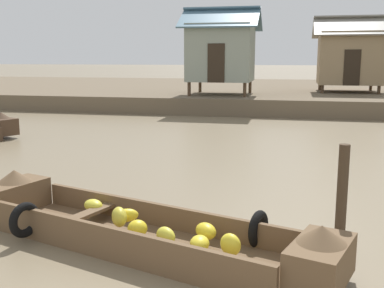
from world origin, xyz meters
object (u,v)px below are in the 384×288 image
(banana_boat, at_px, (139,229))
(stilt_house_left, at_px, (221,52))
(mooring_post, at_px, (342,202))
(stilt_house_mid_left, at_px, (349,57))

(banana_boat, bearing_deg, stilt_house_left, 95.13)
(banana_boat, bearing_deg, mooring_post, 5.25)
(banana_boat, distance_m, stilt_house_mid_left, 21.41)
(banana_boat, distance_m, mooring_post, 2.76)
(banana_boat, height_order, stilt_house_mid_left, stilt_house_mid_left)
(stilt_house_mid_left, height_order, mooring_post, stilt_house_mid_left)
(stilt_house_left, relative_size, mooring_post, 2.78)
(stilt_house_mid_left, bearing_deg, mooring_post, -95.95)
(stilt_house_mid_left, bearing_deg, stilt_house_left, -153.35)
(stilt_house_mid_left, bearing_deg, banana_boat, -103.14)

